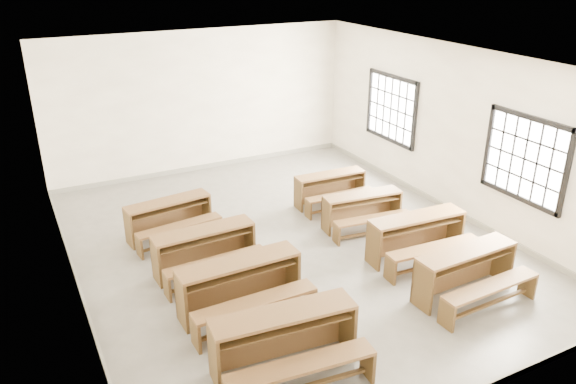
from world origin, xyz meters
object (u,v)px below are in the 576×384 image
desk_set_1 (241,283)px  desk_set_7 (331,187)px  desk_set_6 (363,208)px  desk_set_4 (467,270)px  desk_set_0 (285,338)px  desk_set_3 (170,216)px  desk_set_5 (418,234)px  desk_set_2 (205,248)px

desk_set_1 → desk_set_7: 3.99m
desk_set_6 → desk_set_4: bearing=-81.3°
desk_set_0 → desk_set_3: (-0.23, 4.07, -0.07)m
desk_set_4 → desk_set_7: (-0.06, 3.74, -0.05)m
desk_set_6 → desk_set_7: (0.02, 1.17, -0.01)m
desk_set_1 → desk_set_4: (3.10, -1.17, -0.03)m
desk_set_5 → desk_set_6: (-0.16, 1.34, -0.05)m
desk_set_7 → desk_set_4: bearing=-86.3°
desk_set_0 → desk_set_2: (-0.07, 2.63, -0.04)m
desk_set_0 → desk_set_3: size_ratio=1.16×
desk_set_4 → desk_set_6: (-0.08, 2.57, -0.05)m
desk_set_1 → desk_set_5: size_ratio=1.03×
desk_set_2 → desk_set_3: (-0.16, 1.44, -0.03)m
desk_set_2 → desk_set_6: bearing=0.7°
desk_set_5 → desk_set_3: bearing=146.1°
desk_set_1 → desk_set_5: desk_set_1 is taller
desk_set_5 → desk_set_7: (-0.14, 2.51, -0.06)m
desk_set_2 → desk_set_5: 3.48m
desk_set_4 → desk_set_7: size_ratio=1.14×
desk_set_3 → desk_set_5: bearing=-44.5°
desk_set_1 → desk_set_5: (3.19, 0.06, -0.02)m
desk_set_2 → desk_set_5: bearing=-22.1°
desk_set_2 → desk_set_3: bearing=94.1°
desk_set_0 → desk_set_3: desk_set_0 is taller
desk_set_0 → desk_set_3: bearing=98.7°
desk_set_4 → desk_set_5: desk_set_5 is taller
desk_set_6 → desk_set_7: size_ratio=1.05×
desk_set_3 → desk_set_4: 5.11m
desk_set_5 → desk_set_7: bearing=97.0°
desk_set_0 → desk_set_4: bearing=9.3°
desk_set_2 → desk_set_7: (3.12, 1.32, -0.05)m
desk_set_0 → desk_set_2: bearing=97.0°
desk_set_2 → desk_set_6: size_ratio=1.06×
desk_set_0 → desk_set_5: 3.50m
desk_set_0 → desk_set_4: desk_set_0 is taller
desk_set_4 → desk_set_6: desk_set_4 is taller
desk_set_7 → desk_set_0: bearing=-124.9°
desk_set_1 → desk_set_5: 3.19m
desk_set_2 → desk_set_1: bearing=-88.4°
desk_set_5 → desk_set_6: size_ratio=1.11×
desk_set_4 → desk_set_5: bearing=84.1°
desk_set_1 → desk_set_4: 3.32m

